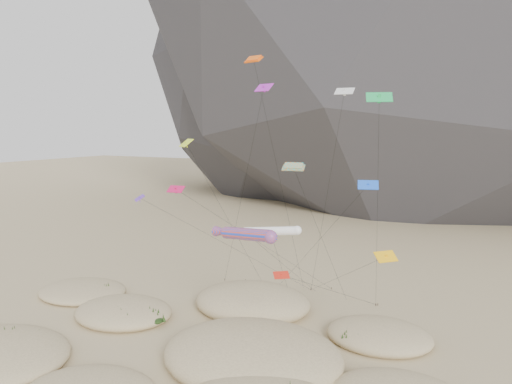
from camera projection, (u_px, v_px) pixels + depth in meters
The scene contains 9 objects.
ground at pixel (190, 370), 44.06m from camera, with size 500.00×500.00×0.00m, color #CCB789.
dunes at pixel (202, 345), 47.46m from camera, with size 52.86×34.91×4.16m.
dune_grass at pixel (206, 342), 47.85m from camera, with size 40.76×29.37×1.52m.
kite_stakes at pixel (302, 292), 64.32m from camera, with size 21.51×6.71×0.30m.
rainbow_tube_kite at pixel (245, 234), 47.62m from camera, with size 8.43×20.53×12.15m.
white_tube_kite at pixel (268, 231), 50.17m from camera, with size 7.19×11.86×11.63m.
orange_parafoil at pixel (255, 64), 56.27m from camera, with size 4.07×9.70×29.33m.
multi_parafoil at pixel (294, 169), 48.53m from camera, with size 2.75×14.35×17.91m.
delta_kites at pixel (281, 166), 51.86m from camera, with size 30.83×20.94×25.92m.
Camera 1 is at (24.03, -34.51, 21.33)m, focal length 35.00 mm.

